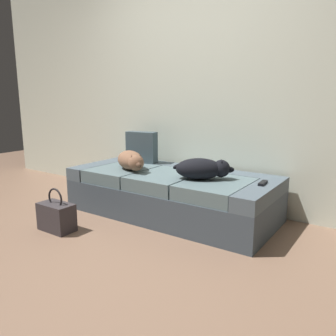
{
  "coord_description": "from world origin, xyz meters",
  "views": [
    {
      "loc": [
        1.76,
        -1.53,
        1.13
      ],
      "look_at": [
        0.0,
        1.06,
        0.48
      ],
      "focal_mm": 35.94,
      "sensor_mm": 36.0,
      "label": 1
    }
  ],
  "objects_px": {
    "throw_pillow": "(142,147)",
    "tv_remote": "(263,183)",
    "dog_dark": "(203,169)",
    "couch": "(171,193)",
    "handbag": "(57,216)",
    "dog_tan": "(131,160)"
  },
  "relations": [
    {
      "from": "throw_pillow",
      "to": "tv_remote",
      "type": "bearing_deg",
      "value": -7.68
    },
    {
      "from": "dog_dark",
      "to": "throw_pillow",
      "type": "distance_m",
      "value": 1.0
    },
    {
      "from": "couch",
      "to": "throw_pillow",
      "type": "height_order",
      "value": "throw_pillow"
    },
    {
      "from": "dog_dark",
      "to": "handbag",
      "type": "relative_size",
      "value": 1.36
    },
    {
      "from": "dog_dark",
      "to": "tv_remote",
      "type": "relative_size",
      "value": 3.43
    },
    {
      "from": "tv_remote",
      "to": "handbag",
      "type": "xyz_separation_m",
      "value": [
        -1.48,
        -0.95,
        -0.31
      ]
    },
    {
      "from": "couch",
      "to": "dog_dark",
      "type": "bearing_deg",
      "value": -11.49
    },
    {
      "from": "dog_tan",
      "to": "handbag",
      "type": "distance_m",
      "value": 0.89
    },
    {
      "from": "couch",
      "to": "handbag",
      "type": "relative_size",
      "value": 5.31
    },
    {
      "from": "throw_pillow",
      "to": "handbag",
      "type": "height_order",
      "value": "throw_pillow"
    },
    {
      "from": "dog_tan",
      "to": "dog_dark",
      "type": "height_order",
      "value": "same"
    },
    {
      "from": "dog_tan",
      "to": "dog_dark",
      "type": "bearing_deg",
      "value": 3.5
    },
    {
      "from": "throw_pillow",
      "to": "handbag",
      "type": "xyz_separation_m",
      "value": [
        -0.04,
        -1.14,
        -0.47
      ]
    },
    {
      "from": "couch",
      "to": "tv_remote",
      "type": "distance_m",
      "value": 0.92
    },
    {
      "from": "couch",
      "to": "handbag",
      "type": "bearing_deg",
      "value": -123.1
    },
    {
      "from": "dog_tan",
      "to": "dog_dark",
      "type": "relative_size",
      "value": 0.99
    },
    {
      "from": "dog_tan",
      "to": "throw_pillow",
      "type": "bearing_deg",
      "value": 113.4
    },
    {
      "from": "throw_pillow",
      "to": "handbag",
      "type": "distance_m",
      "value": 1.23
    },
    {
      "from": "couch",
      "to": "handbag",
      "type": "height_order",
      "value": "couch"
    },
    {
      "from": "couch",
      "to": "handbag",
      "type": "distance_m",
      "value": 1.08
    },
    {
      "from": "couch",
      "to": "dog_dark",
      "type": "distance_m",
      "value": 0.5
    },
    {
      "from": "handbag",
      "to": "dog_tan",
      "type": "bearing_deg",
      "value": 75.87
    }
  ]
}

